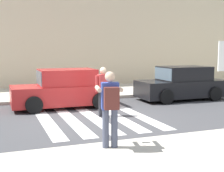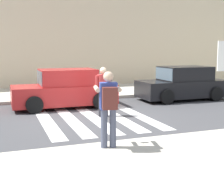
# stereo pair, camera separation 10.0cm
# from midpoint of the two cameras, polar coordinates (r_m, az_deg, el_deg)

# --- Properties ---
(ground_plane) EXTENTS (120.00, 120.00, 0.00)m
(ground_plane) POSITION_cam_midpoint_polar(r_m,az_deg,el_deg) (10.81, -3.64, -5.82)
(ground_plane) COLOR #424244
(sidewalk_far) EXTENTS (60.00, 4.80, 0.14)m
(sidewalk_far) POSITION_cam_midpoint_polar(r_m,az_deg,el_deg) (16.54, -9.71, -1.25)
(sidewalk_far) COLOR beige
(sidewalk_far) RESTS_ON ground
(building_facade_far) EXTENTS (56.00, 4.00, 6.36)m
(building_facade_far) POSITION_cam_midpoint_polar(r_m,az_deg,el_deg) (20.74, -12.22, 8.92)
(building_facade_far) COLOR beige
(building_facade_far) RESTS_ON ground
(crosswalk_stripe_0) EXTENTS (0.44, 5.20, 0.01)m
(crosswalk_stripe_0) POSITION_cam_midpoint_polar(r_m,az_deg,el_deg) (10.66, -12.26, -6.12)
(crosswalk_stripe_0) COLOR silver
(crosswalk_stripe_0) RESTS_ON ground
(crosswalk_stripe_1) EXTENTS (0.44, 5.20, 0.01)m
(crosswalk_stripe_1) POSITION_cam_midpoint_polar(r_m,az_deg,el_deg) (10.80, -8.04, -5.86)
(crosswalk_stripe_1) COLOR silver
(crosswalk_stripe_1) RESTS_ON ground
(crosswalk_stripe_2) EXTENTS (0.44, 5.20, 0.01)m
(crosswalk_stripe_2) POSITION_cam_midpoint_polar(r_m,az_deg,el_deg) (10.99, -3.94, -5.58)
(crosswalk_stripe_2) COLOR silver
(crosswalk_stripe_2) RESTS_ON ground
(crosswalk_stripe_3) EXTENTS (0.44, 5.20, 0.01)m
(crosswalk_stripe_3) POSITION_cam_midpoint_polar(r_m,az_deg,el_deg) (11.24, -0.02, -5.29)
(crosswalk_stripe_3) COLOR silver
(crosswalk_stripe_3) RESTS_ON ground
(crosswalk_stripe_4) EXTENTS (0.44, 5.20, 0.01)m
(crosswalk_stripe_4) POSITION_cam_midpoint_polar(r_m,az_deg,el_deg) (11.54, 3.72, -4.98)
(crosswalk_stripe_4) COLOR silver
(crosswalk_stripe_4) RESTS_ON ground
(photographer_with_backpack) EXTENTS (0.69, 0.91, 1.72)m
(photographer_with_backpack) POSITION_cam_midpoint_polar(r_m,az_deg,el_deg) (6.93, -0.75, -3.09)
(photographer_with_backpack) COLOR #474C60
(photographer_with_backpack) RESTS_ON sidewalk_near
(pedestrian_crossing) EXTENTS (0.58, 0.27, 1.72)m
(pedestrian_crossing) POSITION_cam_midpoint_polar(r_m,az_deg,el_deg) (10.90, -1.89, -0.50)
(pedestrian_crossing) COLOR #232328
(pedestrian_crossing) RESTS_ON ground
(parked_car_red) EXTENTS (4.10, 1.92, 1.55)m
(parked_car_red) POSITION_cam_midpoint_polar(r_m,az_deg,el_deg) (12.76, -8.90, -0.63)
(parked_car_red) COLOR red
(parked_car_red) RESTS_ON ground
(parked_car_black) EXTENTS (4.10, 1.92, 1.55)m
(parked_car_black) POSITION_cam_midpoint_polar(r_m,az_deg,el_deg) (14.88, 12.43, 0.34)
(parked_car_black) COLOR black
(parked_car_black) RESTS_ON ground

